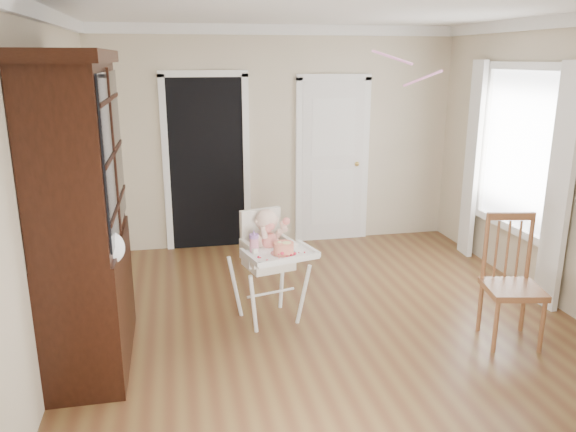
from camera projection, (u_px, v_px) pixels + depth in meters
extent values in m
plane|color=brown|center=(331.00, 327.00, 5.00)|extent=(5.00, 5.00, 0.00)
plane|color=white|center=(338.00, 6.00, 4.27)|extent=(5.00, 5.00, 0.00)
plane|color=beige|center=(278.00, 138.00, 7.00)|extent=(4.50, 0.00, 4.50)
plane|color=beige|center=(46.00, 192.00, 4.20)|extent=(0.00, 5.00, 5.00)
plane|color=beige|center=(574.00, 169.00, 5.08)|extent=(0.00, 5.00, 5.00)
cube|color=black|center=(207.00, 165.00, 6.89)|extent=(0.90, 0.03, 2.10)
cube|color=white|center=(166.00, 167.00, 6.79)|extent=(0.08, 0.05, 2.18)
cube|color=white|center=(246.00, 164.00, 6.98)|extent=(0.08, 0.05, 2.18)
cube|color=white|center=(203.00, 74.00, 6.59)|extent=(1.06, 0.05, 0.08)
cube|color=white|center=(332.00, 162.00, 7.20)|extent=(0.80, 0.05, 2.05)
cube|color=white|center=(299.00, 164.00, 7.12)|extent=(0.08, 0.05, 2.13)
cube|color=white|center=(365.00, 161.00, 7.29)|extent=(0.08, 0.05, 2.13)
sphere|color=gold|center=(357.00, 164.00, 7.23)|extent=(0.06, 0.06, 0.06)
cube|color=white|center=(520.00, 150.00, 5.81)|extent=(0.02, 1.20, 1.60)
cube|color=white|center=(528.00, 66.00, 5.58)|extent=(0.06, 1.36, 0.08)
cube|color=white|center=(559.00, 190.00, 5.13)|extent=(0.08, 0.28, 2.30)
cube|color=white|center=(472.00, 161.00, 6.60)|extent=(0.08, 0.28, 2.30)
cylinder|color=white|center=(254.00, 305.00, 4.80)|extent=(0.10, 0.14, 0.60)
cylinder|color=white|center=(303.00, 295.00, 5.00)|extent=(0.14, 0.10, 0.60)
cylinder|color=white|center=(235.00, 287.00, 5.18)|extent=(0.14, 0.10, 0.60)
cylinder|color=white|center=(282.00, 279.00, 5.38)|extent=(0.10, 0.14, 0.60)
cylinder|color=white|center=(271.00, 293.00, 5.04)|extent=(0.45, 0.14, 0.02)
cube|color=white|center=(268.00, 263.00, 5.01)|extent=(0.46, 0.44, 0.08)
cube|color=white|center=(248.00, 253.00, 4.90)|extent=(0.12, 0.34, 0.18)
cube|color=white|center=(287.00, 247.00, 5.06)|extent=(0.12, 0.34, 0.18)
cube|color=white|center=(260.00, 232.00, 5.10)|extent=(0.38, 0.15, 0.44)
cube|color=white|center=(280.00, 255.00, 4.76)|extent=(0.64, 0.53, 0.03)
cube|color=white|center=(290.00, 260.00, 4.59)|extent=(0.55, 0.17, 0.04)
ellipsoid|color=beige|center=(267.00, 246.00, 5.00)|extent=(0.27, 0.24, 0.29)
sphere|color=beige|center=(266.00, 220.00, 4.93)|extent=(0.24, 0.24, 0.20)
sphere|color=red|center=(269.00, 241.00, 4.93)|extent=(0.15, 0.15, 0.15)
sphere|color=red|center=(268.00, 228.00, 4.86)|extent=(0.07, 0.07, 0.07)
sphere|color=red|center=(286.00, 221.00, 4.93)|extent=(0.07, 0.07, 0.07)
cylinder|color=silver|center=(284.00, 253.00, 4.74)|extent=(0.22, 0.22, 0.01)
cylinder|color=red|center=(284.00, 248.00, 4.73)|extent=(0.17, 0.17, 0.09)
cylinder|color=#F2E08C|center=(287.00, 244.00, 4.71)|extent=(0.08, 0.08, 0.02)
cylinder|color=#CB7C91|center=(254.00, 245.00, 4.78)|extent=(0.08, 0.08, 0.12)
cylinder|color=#8E5DA4|center=(254.00, 236.00, 4.76)|extent=(0.08, 0.08, 0.03)
cone|color=#8E5DA4|center=(254.00, 232.00, 4.75)|extent=(0.03, 0.03, 0.04)
cube|color=black|center=(90.00, 301.00, 4.36)|extent=(0.55, 1.32, 0.99)
cube|color=black|center=(75.00, 154.00, 4.05)|extent=(0.51, 1.32, 1.32)
cube|color=black|center=(109.00, 160.00, 3.79)|extent=(0.02, 0.57, 1.15)
cube|color=black|center=(117.00, 146.00, 4.41)|extent=(0.02, 0.57, 1.15)
cube|color=black|center=(65.00, 56.00, 3.86)|extent=(0.59, 1.41, 0.09)
ellipsoid|color=white|center=(109.00, 248.00, 3.89)|extent=(0.22, 0.18, 0.24)
cube|color=brown|center=(513.00, 289.00, 4.64)|extent=(0.52, 0.52, 0.05)
cylinder|color=brown|center=(496.00, 326.00, 4.52)|extent=(0.04, 0.04, 0.47)
cylinder|color=brown|center=(542.00, 326.00, 4.52)|extent=(0.04, 0.04, 0.47)
cylinder|color=brown|center=(480.00, 306.00, 4.88)|extent=(0.04, 0.04, 0.47)
cylinder|color=brown|center=(523.00, 306.00, 4.88)|extent=(0.04, 0.04, 0.47)
cylinder|color=brown|center=(486.00, 247.00, 4.75)|extent=(0.04, 0.04, 0.61)
cylinder|color=brown|center=(530.00, 247.00, 4.75)|extent=(0.04, 0.04, 0.61)
cube|color=brown|center=(511.00, 216.00, 4.67)|extent=(0.40, 0.12, 0.06)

